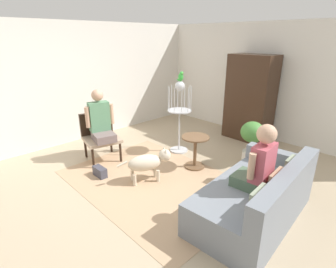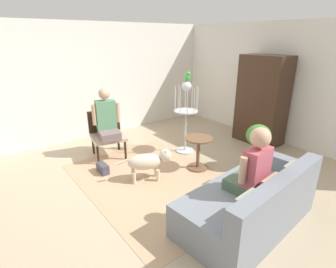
{
  "view_description": "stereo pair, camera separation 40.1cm",
  "coord_description": "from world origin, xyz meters",
  "px_view_note": "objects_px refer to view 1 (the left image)",
  "views": [
    {
      "loc": [
        2.76,
        -2.37,
        2.2
      ],
      "look_at": [
        0.04,
        0.24,
        0.8
      ],
      "focal_mm": 28.17,
      "sensor_mm": 36.0,
      "label": 1
    },
    {
      "loc": [
        3.02,
        -2.06,
        2.2
      ],
      "look_at": [
        0.04,
        0.24,
        0.8
      ],
      "focal_mm": 28.17,
      "sensor_mm": 36.0,
      "label": 2
    }
  ],
  "objects_px": {
    "person_on_armchair": "(100,120)",
    "handbag": "(100,172)",
    "round_end_table": "(195,149)",
    "dog": "(148,162)",
    "potted_plant": "(252,139)",
    "parrot": "(181,77)",
    "armchair": "(99,133)",
    "couch": "(258,198)",
    "bird_cage_stand": "(179,112)",
    "armoire_cabinet": "(250,98)",
    "person_on_couch": "(259,162)"
  },
  "relations": [
    {
      "from": "armoire_cabinet",
      "to": "handbag",
      "type": "relative_size",
      "value": 6.75
    },
    {
      "from": "person_on_armchair",
      "to": "armoire_cabinet",
      "type": "height_order",
      "value": "armoire_cabinet"
    },
    {
      "from": "armchair",
      "to": "dog",
      "type": "xyz_separation_m",
      "value": [
        1.33,
        0.09,
        -0.17
      ]
    },
    {
      "from": "bird_cage_stand",
      "to": "armoire_cabinet",
      "type": "xyz_separation_m",
      "value": [
        0.56,
        1.66,
        0.11
      ]
    },
    {
      "from": "couch",
      "to": "handbag",
      "type": "bearing_deg",
      "value": -158.99
    },
    {
      "from": "bird_cage_stand",
      "to": "potted_plant",
      "type": "height_order",
      "value": "bird_cage_stand"
    },
    {
      "from": "person_on_armchair",
      "to": "handbag",
      "type": "bearing_deg",
      "value": -36.65
    },
    {
      "from": "person_on_armchair",
      "to": "parrot",
      "type": "relative_size",
      "value": 4.94
    },
    {
      "from": "handbag",
      "to": "potted_plant",
      "type": "bearing_deg",
      "value": 55.8
    },
    {
      "from": "armchair",
      "to": "dog",
      "type": "bearing_deg",
      "value": 3.73
    },
    {
      "from": "round_end_table",
      "to": "dog",
      "type": "relative_size",
      "value": 0.71
    },
    {
      "from": "potted_plant",
      "to": "handbag",
      "type": "distance_m",
      "value": 2.69
    },
    {
      "from": "round_end_table",
      "to": "potted_plant",
      "type": "bearing_deg",
      "value": 51.85
    },
    {
      "from": "handbag",
      "to": "round_end_table",
      "type": "bearing_deg",
      "value": 58.22
    },
    {
      "from": "person_on_couch",
      "to": "couch",
      "type": "bearing_deg",
      "value": 53.12
    },
    {
      "from": "person_on_couch",
      "to": "potted_plant",
      "type": "bearing_deg",
      "value": 121.55
    },
    {
      "from": "dog",
      "to": "parrot",
      "type": "height_order",
      "value": "parrot"
    },
    {
      "from": "person_on_armchair",
      "to": "parrot",
      "type": "xyz_separation_m",
      "value": [
        0.7,
        1.34,
        0.71
      ]
    },
    {
      "from": "armoire_cabinet",
      "to": "handbag",
      "type": "bearing_deg",
      "value": -102.34
    },
    {
      "from": "person_on_armchair",
      "to": "round_end_table",
      "type": "height_order",
      "value": "person_on_armchair"
    },
    {
      "from": "person_on_armchair",
      "to": "handbag",
      "type": "height_order",
      "value": "person_on_armchair"
    },
    {
      "from": "couch",
      "to": "armchair",
      "type": "relative_size",
      "value": 2.19
    },
    {
      "from": "couch",
      "to": "armoire_cabinet",
      "type": "bearing_deg",
      "value": 123.0
    },
    {
      "from": "parrot",
      "to": "couch",
      "type": "bearing_deg",
      "value": -20.77
    },
    {
      "from": "couch",
      "to": "person_on_couch",
      "type": "relative_size",
      "value": 2.25
    },
    {
      "from": "round_end_table",
      "to": "parrot",
      "type": "xyz_separation_m",
      "value": [
        -0.67,
        0.31,
        1.17
      ]
    },
    {
      "from": "round_end_table",
      "to": "armoire_cabinet",
      "type": "xyz_separation_m",
      "value": [
        -0.13,
        1.96,
        0.59
      ]
    },
    {
      "from": "potted_plant",
      "to": "person_on_armchair",
      "type": "bearing_deg",
      "value": -137.58
    },
    {
      "from": "round_end_table",
      "to": "parrot",
      "type": "bearing_deg",
      "value": 155.32
    },
    {
      "from": "person_on_couch",
      "to": "dog",
      "type": "xyz_separation_m",
      "value": [
        -1.64,
        -0.37,
        -0.46
      ]
    },
    {
      "from": "person_on_armchair",
      "to": "dog",
      "type": "distance_m",
      "value": 1.27
    },
    {
      "from": "person_on_couch",
      "to": "potted_plant",
      "type": "xyz_separation_m",
      "value": [
        -0.82,
        1.33,
        -0.29
      ]
    },
    {
      "from": "person_on_couch",
      "to": "handbag",
      "type": "height_order",
      "value": "person_on_couch"
    },
    {
      "from": "person_on_armchair",
      "to": "round_end_table",
      "type": "relative_size",
      "value": 1.54
    },
    {
      "from": "round_end_table",
      "to": "potted_plant",
      "type": "height_order",
      "value": "potted_plant"
    },
    {
      "from": "dog",
      "to": "bird_cage_stand",
      "type": "xyz_separation_m",
      "value": [
        -0.49,
        1.21,
        0.49
      ]
    },
    {
      "from": "person_on_couch",
      "to": "parrot",
      "type": "height_order",
      "value": "parrot"
    },
    {
      "from": "couch",
      "to": "potted_plant",
      "type": "bearing_deg",
      "value": 123.02
    },
    {
      "from": "couch",
      "to": "bird_cage_stand",
      "type": "distance_m",
      "value": 2.36
    },
    {
      "from": "armoire_cabinet",
      "to": "potted_plant",
      "type": "bearing_deg",
      "value": -57.02
    },
    {
      "from": "dog",
      "to": "round_end_table",
      "type": "bearing_deg",
      "value": 77.81
    },
    {
      "from": "armchair",
      "to": "person_on_armchair",
      "type": "height_order",
      "value": "person_on_armchair"
    },
    {
      "from": "armchair",
      "to": "bird_cage_stand",
      "type": "relative_size",
      "value": 0.61
    },
    {
      "from": "couch",
      "to": "bird_cage_stand",
      "type": "height_order",
      "value": "bird_cage_stand"
    },
    {
      "from": "bird_cage_stand",
      "to": "potted_plant",
      "type": "bearing_deg",
      "value": 20.45
    },
    {
      "from": "round_end_table",
      "to": "potted_plant",
      "type": "distance_m",
      "value": 1.03
    },
    {
      "from": "dog",
      "to": "bird_cage_stand",
      "type": "height_order",
      "value": "bird_cage_stand"
    },
    {
      "from": "parrot",
      "to": "armoire_cabinet",
      "type": "distance_m",
      "value": 1.83
    },
    {
      "from": "person_on_couch",
      "to": "person_on_armchair",
      "type": "distance_m",
      "value": 2.86
    },
    {
      "from": "couch",
      "to": "person_on_armchair",
      "type": "relative_size",
      "value": 2.1
    }
  ]
}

